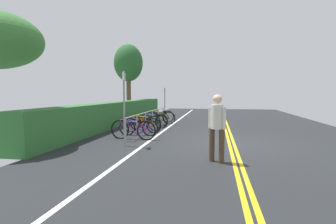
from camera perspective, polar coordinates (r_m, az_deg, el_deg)
name	(u,v)px	position (r m, az deg, el deg)	size (l,w,h in m)	color
ground_plane	(231,143)	(9.54, 13.62, -6.67)	(38.84, 11.11, 0.05)	#232628
centre_line_yellow_inner	(234,143)	(9.54, 14.11, -6.51)	(34.96, 0.10, 0.00)	gold
centre_line_yellow_outer	(229,143)	(9.53, 13.14, -6.51)	(34.96, 0.10, 0.00)	gold
bike_lane_stripe_white	(151,140)	(9.80, -3.75, -6.10)	(34.96, 0.12, 0.00)	white
bike_rack	(149,116)	(12.79, -4.12, -0.82)	(6.85, 0.05, 0.86)	#9EA0A5
bicycle_0	(133,130)	(9.99, -7.63, -3.83)	(0.46, 1.83, 0.77)	black
bicycle_1	(139,128)	(10.87, -6.40, -3.40)	(0.46, 1.64, 0.69)	black
bicycle_2	(142,125)	(11.68, -5.67, -2.84)	(0.46, 1.76, 0.70)	black
bicycle_3	(145,123)	(12.48, -5.07, -2.31)	(0.65, 1.73, 0.73)	black
bicycle_4	(151,121)	(13.15, -3.76, -2.06)	(0.46, 1.75, 0.69)	black
bicycle_5	(153,120)	(13.97, -3.27, -1.69)	(0.54, 1.71, 0.68)	black
bicycle_6	(160,118)	(14.80, -1.73, -1.24)	(0.46, 1.79, 0.74)	black
bicycle_7	(160,116)	(15.67, -1.77, -0.94)	(0.46, 1.70, 0.74)	black
pedestrian	(217,123)	(6.68, 10.63, -2.44)	(0.32, 0.43, 1.72)	#4C3826
sign_post_near	(124,102)	(8.68, -9.55, 2.26)	(0.36, 0.08, 2.46)	gray
sign_post_far	(165,100)	(17.13, -0.71, 2.57)	(0.36, 0.10, 2.08)	gray
hedge_backdrop	(120,113)	(14.86, -10.52, -0.20)	(15.80, 0.81, 1.26)	#2D6B30
tree_mid	(128,64)	(21.02, -8.63, 10.37)	(2.25, 2.25, 5.53)	brown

